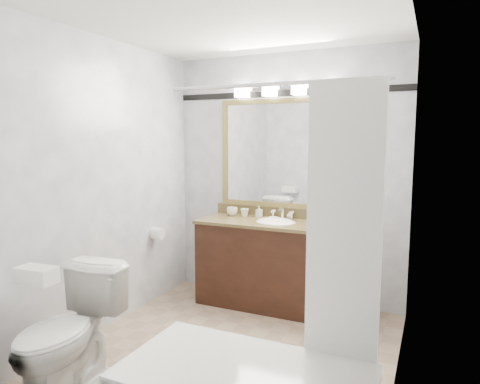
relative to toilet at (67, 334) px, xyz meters
The scene contains 14 objects.
room 1.44m from the toilet, 51.89° to the left, with size 2.42×2.62×2.52m.
vanity 2.07m from the toilet, 69.57° to the left, with size 1.53×0.58×0.97m.
mirror 2.57m from the toilet, 71.86° to the left, with size 1.40×0.04×1.10m.
vanity_light_bar 2.85m from the toilet, 71.43° to the left, with size 1.02×0.14×0.12m.
accent_stripe 2.88m from the toilet, 71.95° to the left, with size 2.40×0.01×0.06m, color black.
tp_roll 1.67m from the toilet, 104.79° to the left, with size 0.12×0.12×0.11m, color white.
toilet is the anchor object (origin of this frame).
tissue_box 0.49m from the toilet, 90.00° to the right, with size 0.23×0.13×0.10m, color white.
coffee_maker 2.41m from the toilet, 56.50° to the left, with size 0.20×0.24×0.37m.
cup_left 2.13m from the toilet, 84.77° to the left, with size 0.11×0.11×0.09m, color white.
cup_right 2.17m from the toilet, 81.17° to the left, with size 0.09×0.09×0.08m, color white.
soap_bottle_a 2.22m from the toilet, 77.26° to the left, with size 0.05×0.05×0.12m, color white.
soap_bottle_b 2.35m from the toilet, 69.88° to the left, with size 0.06×0.06×0.07m, color white.
soap_bar 2.21m from the toilet, 72.17° to the left, with size 0.08×0.05×0.02m, color beige.
Camera 1 is at (1.38, -2.84, 1.64)m, focal length 32.00 mm.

